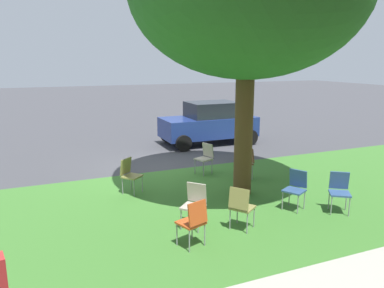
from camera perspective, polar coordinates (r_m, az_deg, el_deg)
name	(u,v)px	position (r m, az deg, el deg)	size (l,w,h in m)	color
ground	(165,169)	(11.53, -4.18, -3.74)	(80.00, 80.00, 0.00)	#424247
grass_verge	(210,205)	(8.72, 2.68, -9.18)	(48.00, 6.00, 0.01)	#3D752D
chair_0	(205,156)	(10.92, 2.03, -1.83)	(0.54, 0.53, 0.88)	#ADA393
chair_1	(194,220)	(6.67, 0.23, -11.44)	(0.52, 0.53, 0.88)	#C64C1E
chair_2	(241,205)	(7.37, 7.45, -9.15)	(0.58, 0.58, 0.88)	olive
chair_3	(339,189)	(8.77, 21.49, -6.36)	(0.58, 0.58, 0.88)	#335184
chair_4	(296,186)	(8.63, 15.47, -6.22)	(0.56, 0.56, 0.88)	#335184
chair_5	(130,173)	(9.42, -9.46, -4.36)	(0.59, 0.59, 0.88)	olive
chair_6	(195,202)	(7.45, 0.39, -8.79)	(0.59, 0.59, 0.88)	#ADA393
chair_7	(247,160)	(10.56, 8.34, -2.46)	(0.49, 0.48, 0.88)	brown
parked_car	(209,123)	(14.83, 2.65, 3.26)	(3.70, 1.92, 1.65)	navy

